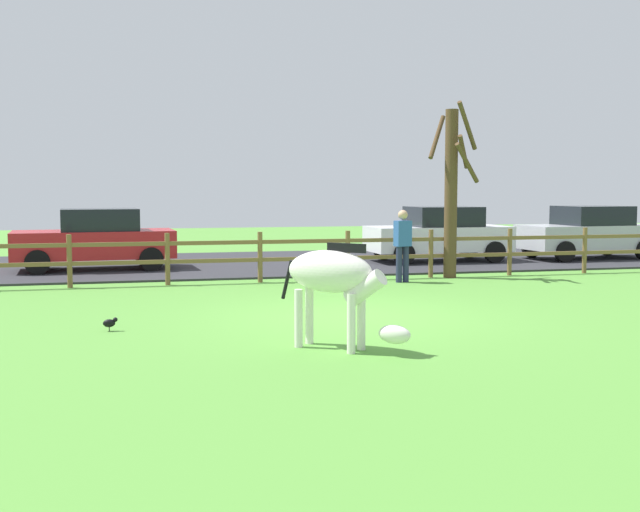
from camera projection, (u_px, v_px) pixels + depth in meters
name	position (u px, v px, depth m)	size (l,w,h in m)	color
ground_plane	(350.00, 316.00, 12.97)	(60.00, 60.00, 0.00)	#549338
parking_asphalt	(260.00, 263.00, 21.97)	(28.00, 7.40, 0.05)	#2D2D33
paddock_fence	(260.00, 253.00, 17.59)	(20.71, 0.11, 1.15)	brown
bare_tree	(452.00, 188.00, 18.43)	(1.26, 1.26, 4.12)	#513A23
zebra	(335.00, 280.00, 10.23)	(1.52, 1.49, 1.41)	white
crow_on_grass	(110.00, 323.00, 11.59)	(0.21, 0.10, 0.20)	black
parked_car_white	(439.00, 233.00, 22.23)	(4.02, 1.91, 1.56)	white
parked_car_red	(96.00, 239.00, 19.94)	(4.11, 2.12, 1.56)	red
parked_car_silver	(589.00, 232.00, 23.08)	(4.10, 2.08, 1.56)	#B7BABF
visitor_near_fence	(403.00, 242.00, 17.61)	(0.40, 0.29, 1.64)	#232847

